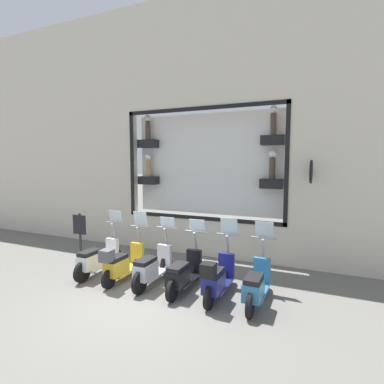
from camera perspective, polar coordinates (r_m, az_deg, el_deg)
The scene contains 9 objects.
ground_plane at distance 7.04m, azimuth -9.33°, elevation -19.56°, with size 120.00×120.00×0.00m, color #66635E.
building_facade at distance 9.66m, azimuth 2.23°, elevation 12.47°, with size 1.23×36.00×8.14m.
scooter_teal_0 at distance 6.70m, azimuth 12.13°, elevation -16.95°, with size 1.80×0.61×1.64m.
scooter_navy_1 at distance 6.83m, azimuth 4.78°, elevation -16.01°, with size 1.80×0.60×1.67m.
scooter_black_2 at distance 7.19m, azimuth -1.69°, elevation -15.26°, with size 1.80×0.60×1.56m.
scooter_silver_3 at distance 7.57m, azimuth -7.65°, elevation -14.10°, with size 1.81×0.60×1.56m.
scooter_yellow_4 at distance 7.96m, azimuth -13.27°, elevation -13.04°, with size 1.79×0.60×1.65m.
scooter_white_5 at distance 8.53m, azimuth -17.63°, elevation -12.04°, with size 1.80×0.61×1.61m.
shop_sign_post at distance 9.23m, azimuth -20.53°, elevation -8.25°, with size 0.36×0.45×1.55m.
Camera 1 is at (-5.33, -3.50, 3.00)m, focal length 28.00 mm.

